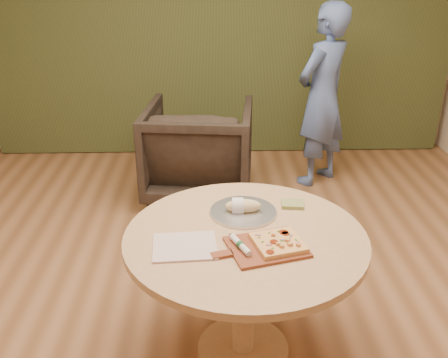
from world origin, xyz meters
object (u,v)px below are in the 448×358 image
pizza_paddle (264,247)px  flatbread_pizza (278,243)px  person_standing (322,97)px  bread_roll (242,206)px  pedestal_table (245,258)px  armchair (199,146)px  cutlery_roll (240,245)px  serving_tray (243,212)px

pizza_paddle → flatbread_pizza: flatbread_pizza is taller
person_standing → bread_roll: bearing=25.3°
pedestal_table → pizza_paddle: (0.08, -0.13, 0.15)m
pedestal_table → armchair: size_ratio=1.30×
cutlery_roll → person_standing: 2.56m
pizza_paddle → person_standing: bearing=56.4°
flatbread_pizza → bread_roll: size_ratio=1.40×
pedestal_table → armchair: bearing=97.7°
bread_roll → armchair: armchair is taller
serving_tray → bread_roll: bread_roll is taller
pedestal_table → cutlery_roll: (-0.03, -0.15, 0.17)m
flatbread_pizza → serving_tray: (-0.14, 0.35, -0.02)m
pizza_paddle → flatbread_pizza: 0.07m
pedestal_table → cutlery_roll: bearing=-103.1°
serving_tray → flatbread_pizza: bearing=-67.4°
pedestal_table → bread_roll: bread_roll is taller
pizza_paddle → flatbread_pizza: size_ratio=1.74×
cutlery_roll → armchair: size_ratio=0.20×
serving_tray → person_standing: bearing=67.3°
cutlery_roll → serving_tray: cutlery_roll is taller
pizza_paddle → person_standing: 2.51m
pedestal_table → bread_roll: size_ratio=6.26×
pedestal_table → bread_roll: 0.29m
flatbread_pizza → cutlery_roll: (-0.18, -0.02, 0.00)m
pizza_paddle → cutlery_roll: size_ratio=2.49×
pedestal_table → flatbread_pizza: bearing=-40.6°
cutlery_roll → bread_roll: bearing=61.4°
bread_roll → person_standing: bearing=67.1°
pizza_paddle → armchair: 2.17m
pedestal_table → bread_roll: (-0.01, 0.22, 0.18)m
serving_tray → pizza_paddle: bearing=-77.6°
serving_tray → armchair: bearing=98.7°
pedestal_table → serving_tray: bearing=89.2°
cutlery_roll → pedestal_table: bearing=52.7°
pizza_paddle → bread_roll: (-0.09, 0.35, 0.04)m
serving_tray → cutlery_roll: bearing=-95.7°
cutlery_roll → bread_roll: bread_roll is taller
cutlery_roll → bread_roll: 0.37m
pizza_paddle → cutlery_roll: bearing=169.7°
serving_tray → armchair: armchair is taller
cutlery_roll → pizza_paddle: bearing=-18.9°
pedestal_table → pizza_paddle: 0.22m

